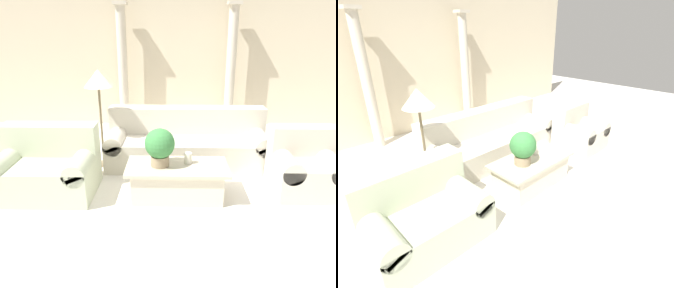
# 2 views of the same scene
# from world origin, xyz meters

# --- Properties ---
(ground_plane) EXTENTS (16.00, 16.00, 0.00)m
(ground_plane) POSITION_xyz_m (0.00, 0.00, 0.00)
(ground_plane) COLOR silver
(wall_back) EXTENTS (10.00, 0.06, 3.20)m
(wall_back) POSITION_xyz_m (0.00, 3.06, 1.60)
(wall_back) COLOR beige
(wall_back) RESTS_ON ground_plane
(sofa_long) EXTENTS (2.49, 0.89, 0.86)m
(sofa_long) POSITION_xyz_m (0.13, 0.81, 0.34)
(sofa_long) COLOR beige
(sofa_long) RESTS_ON ground_plane
(loveseat) EXTENTS (1.27, 0.89, 0.86)m
(loveseat) POSITION_xyz_m (-1.74, -0.19, 0.35)
(loveseat) COLOR beige
(loveseat) RESTS_ON ground_plane
(coffee_table) EXTENTS (1.28, 0.64, 0.44)m
(coffee_table) POSITION_xyz_m (-0.03, -0.31, 0.22)
(coffee_table) COLOR beige
(coffee_table) RESTS_ON ground_plane
(potted_plant) EXTENTS (0.38, 0.38, 0.48)m
(potted_plant) POSITION_xyz_m (-0.25, -0.32, 0.70)
(potted_plant) COLOR #937F60
(potted_plant) RESTS_ON coffee_table
(pillar_candle) EXTENTS (0.09, 0.09, 0.14)m
(pillar_candle) POSITION_xyz_m (0.11, -0.24, 0.51)
(pillar_candle) COLOR silver
(pillar_candle) RESTS_ON coffee_table
(floor_lamp) EXTENTS (0.43, 0.43, 1.50)m
(floor_lamp) POSITION_xyz_m (-1.19, 0.70, 1.31)
(floor_lamp) COLOR brown
(floor_lamp) RESTS_ON ground_plane
(column_left) EXTENTS (0.27, 0.27, 2.53)m
(column_left) POSITION_xyz_m (-1.14, 2.75, 1.29)
(column_left) COLOR beige
(column_left) RESTS_ON ground_plane
(column_right) EXTENTS (0.27, 0.27, 2.53)m
(column_right) POSITION_xyz_m (1.08, 2.75, 1.29)
(column_right) COLOR beige
(column_right) RESTS_ON ground_plane
(armchair) EXTENTS (0.86, 0.79, 0.83)m
(armchair) POSITION_xyz_m (1.67, -0.08, 0.34)
(armchair) COLOR beige
(armchair) RESTS_ON ground_plane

